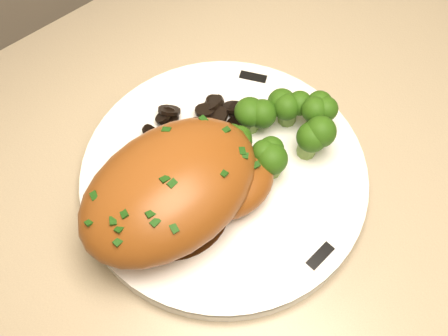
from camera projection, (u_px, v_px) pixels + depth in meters
counter at (312, 215)px, 1.02m from camera, size 1.87×0.64×0.93m
plate at (224, 177)px, 0.59m from camera, size 0.37×0.37×0.02m
rim_accent_0 at (253, 77)px, 0.65m from camera, size 0.03×0.03×0.00m
rim_accent_1 at (100, 202)px, 0.57m from camera, size 0.02×0.03×0.00m
rim_accent_2 at (320, 256)px, 0.54m from camera, size 0.03×0.01×0.00m
gravy_pool at (172, 206)px, 0.56m from camera, size 0.12×0.12×0.00m
chicken_breast at (177, 189)px, 0.53m from camera, size 0.20×0.14×0.07m
mushroom_pile at (205, 128)px, 0.61m from camera, size 0.10×0.07×0.03m
broccoli_florets at (278, 128)px, 0.58m from camera, size 0.12×0.09×0.05m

